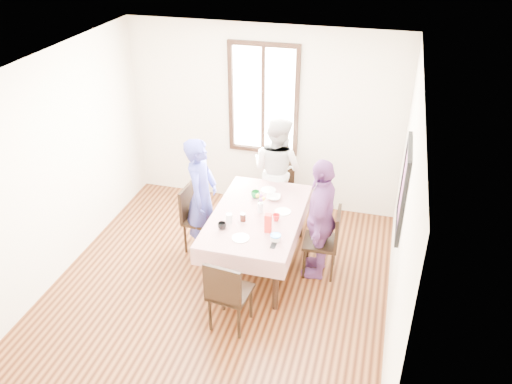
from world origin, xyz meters
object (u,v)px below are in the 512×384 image
Objects in this scene: chair_left at (202,219)px; person_left at (202,197)px; dining_table at (257,240)px; chair_right at (321,242)px; person_right at (321,219)px; chair_near at (230,292)px; chair_far at (277,192)px; person_far at (277,171)px.

chair_left is 0.57× the size of person_left.
chair_right is (0.80, 0.05, 0.08)m from dining_table.
person_right is at bearing -95.45° from person_left.
person_left reaches higher than chair_near.
chair_left is 1.61m from person_right.
chair_far is 0.34m from person_far.
dining_table is 1.79× the size of chair_left.
person_left reaches higher than person_right.
person_right is at bearing 125.51° from chair_far.
chair_near is 0.57× the size of person_left.
person_left reaches higher than chair_far.
chair_far is 2.24m from chair_near.
person_left is 1.56m from person_right.
dining_table is 0.90m from person_left.
person_left is 1.01× the size of person_far.
chair_far is at bearing 96.74° from chair_near.
chair_left is 0.57× the size of person_far.
dining_table is at bearing 89.53° from chair_far.
dining_table is at bearing 90.91° from chair_right.
chair_right is 0.33m from person_right.
person_left is 1.02× the size of person_right.
dining_table is 1.79× the size of chair_near.
chair_left is at bearing 169.16° from dining_table.
chair_far is 0.58× the size of person_right.
chair_near is (-0.80, -1.17, 0.00)m from chair_right.
person_right is at bearing 87.25° from chair_right.
person_left is 1.22m from person_far.
chair_right is at bearing 62.48° from chair_near.
person_right is (0.78, 1.17, 0.33)m from chair_near.
person_far reaches higher than chair_far.
chair_near is (0.00, -2.24, 0.00)m from chair_far.
dining_table is 1.12m from chair_near.
chair_far is at bearing -66.89° from person_far.
chair_right is at bearing 3.65° from dining_table.
chair_far is at bearing -144.85° from person_right.
person_far is (0.78, 0.95, -0.00)m from person_left.
person_far is (0.00, -0.02, 0.34)m from chair_far.
chair_far is 1.00× the size of chair_near.
chair_right is 0.57× the size of person_far.
person_right is (1.57, -0.10, 0.33)m from chair_left.
chair_left and chair_right have the same top height.
person_left is at bearing 83.55° from chair_right.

